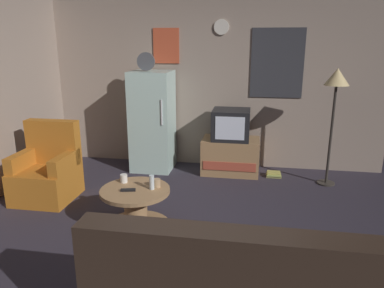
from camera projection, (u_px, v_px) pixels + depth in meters
The scene contains 13 objects.
ground_plane at pixel (183, 240), 3.66m from camera, with size 12.00×12.00×0.00m, color #2D2833.
wall_with_art at pixel (213, 85), 5.64m from camera, with size 5.20×0.12×2.53m.
fridge at pixel (153, 121), 5.54m from camera, with size 0.60×0.62×1.77m.
tv_stand at pixel (230, 156), 5.48m from camera, with size 0.84×0.53×0.52m.
crt_tv at pixel (231, 124), 5.35m from camera, with size 0.54×0.51×0.44m.
standing_lamp at pixel (336, 86), 4.74m from camera, with size 0.32×0.32×1.59m.
coffee_table at pixel (136, 209), 3.82m from camera, with size 0.72×0.72×0.46m.
wine_glass at pixel (152, 182), 3.74m from camera, with size 0.05×0.05×0.15m, color silver.
mug_ceramic_white at pixel (124, 178), 3.93m from camera, with size 0.08×0.08×0.09m, color silver.
mug_ceramic_tan at pixel (157, 183), 3.80m from camera, with size 0.08×0.08×0.09m, color tan.
remote_control at pixel (128, 190), 3.71m from camera, with size 0.15×0.04×0.02m, color black.
armchair at pixel (48, 172), 4.59m from camera, with size 0.68×0.68×0.96m.
book_stack at pixel (274, 174), 5.36m from camera, with size 0.22×0.17×0.07m.
Camera 1 is at (0.63, -3.20, 1.93)m, focal length 34.18 mm.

